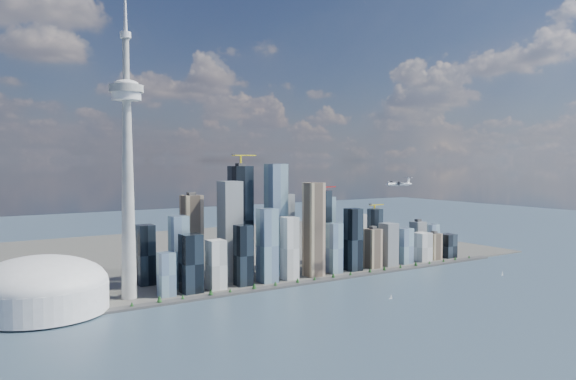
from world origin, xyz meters
TOP-DOWN VIEW (x-y plane):
  - ground at (0.00, 0.00)m, footprint 4000.00×4000.00m
  - seawall at (0.00, 250.00)m, footprint 1100.00×22.00m
  - land at (0.00, 700.00)m, footprint 1400.00×900.00m
  - shoreline_trees at (0.00, 250.00)m, footprint 960.53×7.20m
  - skyscraper_cluster at (59.62, 336.82)m, footprint 736.00×142.00m
  - needle_tower at (-300.00, 310.00)m, footprint 56.00×56.00m
  - dome_stadium at (-440.00, 300.00)m, footprint 200.00×200.00m
  - airplane at (203.39, 187.82)m, footprint 66.16×58.56m
  - sailboat_west at (76.50, 73.55)m, footprint 6.26×2.62m
  - sailboat_east at (405.39, 93.48)m, footprint 7.52×3.04m

SIDE VIEW (x-z plane):
  - ground at x=0.00m, z-range 0.00..0.00m
  - land at x=0.00m, z-range 0.00..3.00m
  - seawall at x=0.00m, z-range 0.00..4.00m
  - sailboat_west at x=76.50m, z-range -1.55..7.09m
  - sailboat_east at x=405.39m, z-range -1.86..8.53m
  - shoreline_trees at x=0.00m, z-range 4.38..13.18m
  - dome_stadium at x=-440.00m, z-range -3.56..82.44m
  - skyscraper_cluster at x=59.62m, z-range -47.20..200.42m
  - airplane at x=203.39m, z-range 181.98..198.10m
  - needle_tower at x=-300.00m, z-range -39.41..511.09m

